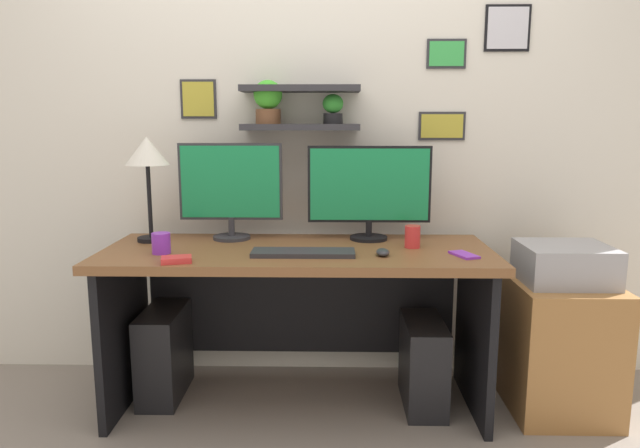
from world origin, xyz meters
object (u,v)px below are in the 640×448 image
Objects in this scene: computer_mouse at (383,252)px; cell_phone at (464,255)px; printer at (565,264)px; coffee_mug at (161,243)px; desk_lamp at (147,157)px; desk at (299,289)px; computer_tower_right at (423,363)px; keyboard at (303,253)px; monitor_left at (231,188)px; pen_cup at (412,237)px; drawer_cabinet at (559,346)px; scissors_tray at (176,260)px; monitor_right at (369,189)px; computer_tower_left at (164,353)px.

computer_mouse reaches higher than cell_phone.
coffee_mug is at bearing -176.77° from printer.
desk is at bearing -7.74° from desk_lamp.
computer_mouse is 0.22× the size of computer_tower_right.
computer_mouse is at bearing -171.41° from printer.
computer_mouse is 0.83m from printer.
keyboard reaches higher than desk.
monitor_left reaches higher than pen_cup.
coffee_mug is 1.84m from drawer_cabinet.
computer_mouse is 0.35m from cell_phone.
computer_tower_right is at bearing 112.78° from cell_phone.
desk is 12.41× the size of cell_phone.
keyboard is at bearing 179.05° from computer_mouse.
monitor_right is at bearing 31.06° from scissors_tray.
monitor_left reaches higher than scissors_tray.
desk_lamp is (-1.04, -0.06, 0.15)m from monitor_right.
keyboard is 1.08× the size of computer_tower_right.
computer_mouse is 0.24× the size of printer.
pen_cup is 0.23× the size of computer_tower_left.
drawer_cabinet is (0.67, -0.04, -0.50)m from pen_cup.
computer_tower_left is (-0.07, 0.19, -0.58)m from coffee_mug.
coffee_mug is (-0.95, 0.02, 0.03)m from computer_mouse.
computer_tower_right is (-0.13, 0.14, -0.55)m from cell_phone.
computer_tower_left is at bearing -156.97° from monitor_left.
monitor_right is 0.97× the size of drawer_cabinet.
coffee_mug reaches higher than keyboard.
monitor_right is 1.19× the size of desk_lamp.
desk is at bearing 177.58° from pen_cup.
scissors_tray is 0.67m from computer_tower_left.
monitor_right is 1.54× the size of printer.
desk reaches higher than drawer_cabinet.
pen_cup is at bearing 159.75° from computer_tower_right.
printer is (1.16, 0.12, -0.07)m from keyboard.
coffee_mug is at bearing -160.43° from monitor_right.
computer_tower_right is (0.06, -0.02, -0.60)m from pen_cup.
monitor_left is 0.41m from desk_lamp.
coffee_mug reaches higher than scissors_tray.
computer_mouse is 0.75× the size of scissors_tray.
computer_tower_left is (-1.02, 0.21, -0.55)m from computer_mouse.
desk is 0.67m from computer_tower_right.
monitor_right is at bearing 165.35° from printer.
computer_mouse is at bearing 159.47° from cell_phone.
coffee_mug reaches higher than computer_tower_left.
cell_phone is at bearing -18.29° from monitor_left.
printer reaches higher than desk.
keyboard is at bearing -174.16° from printer.
monitor_left is 1.15× the size of computer_tower_left.
desk is 1.20m from printer.
scissors_tray is 0.29× the size of computer_tower_right.
monitor_left is 5.49× the size of coffee_mug.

